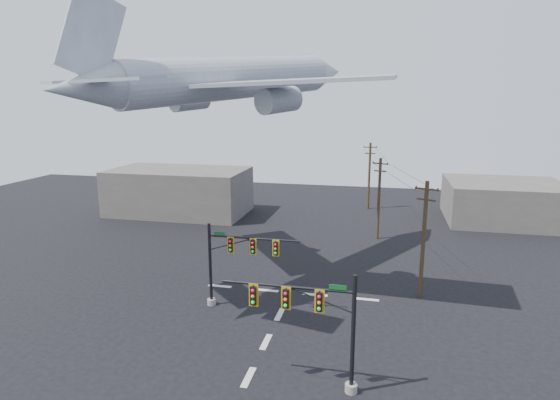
% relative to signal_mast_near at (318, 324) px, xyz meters
% --- Properties ---
extents(ground, '(120.00, 120.00, 0.00)m').
position_rel_signal_mast_near_xyz_m(ground, '(-3.91, 0.15, -3.79)').
color(ground, black).
rests_on(ground, ground).
extents(lane_markings, '(14.00, 21.20, 0.01)m').
position_rel_signal_mast_near_xyz_m(lane_markings, '(-3.91, 5.48, -3.78)').
color(lane_markings, silver).
rests_on(lane_markings, ground).
extents(signal_mast_near, '(7.39, 0.73, 6.63)m').
position_rel_signal_mast_near_xyz_m(signal_mast_near, '(0.00, 0.00, 0.00)').
color(signal_mast_near, gray).
rests_on(signal_mast_near, ground).
extents(signal_mast_far, '(7.06, 0.70, 6.38)m').
position_rel_signal_mast_near_xyz_m(signal_mast_far, '(-7.59, 8.58, -0.14)').
color(signal_mast_far, gray).
rests_on(signal_mast_far, ground).
extents(utility_pole_a, '(1.75, 0.83, 9.24)m').
position_rel_signal_mast_near_xyz_m(utility_pole_a, '(6.22, 13.77, 1.04)').
color(utility_pole_a, '#47341E').
rests_on(utility_pole_a, ground).
extents(utility_pole_b, '(1.71, 0.88, 9.03)m').
position_rel_signal_mast_near_xyz_m(utility_pole_b, '(2.61, 28.80, 0.93)').
color(utility_pole_b, '#47341E').
rests_on(utility_pole_b, ground).
extents(utility_pole_c, '(1.91, 0.32, 9.34)m').
position_rel_signal_mast_near_xyz_m(utility_pole_c, '(1.05, 43.19, 1.10)').
color(utility_pole_c, '#47341E').
rests_on(utility_pole_c, ground).
extents(power_lines, '(6.87, 29.42, 0.07)m').
position_rel_signal_mast_near_xyz_m(power_lines, '(3.16, 28.40, 4.70)').
color(power_lines, black).
extents(airliner, '(26.08, 28.50, 8.08)m').
position_rel_signal_mast_near_xyz_m(airliner, '(-9.30, 14.86, 13.01)').
color(airliner, '#A7ACB3').
extents(building_left, '(18.00, 10.00, 6.00)m').
position_rel_signal_mast_near_xyz_m(building_left, '(-23.91, 35.15, -0.79)').
color(building_left, '#615C55').
rests_on(building_left, ground).
extents(building_right, '(14.00, 12.00, 5.00)m').
position_rel_signal_mast_near_xyz_m(building_right, '(18.09, 40.15, -1.29)').
color(building_right, '#615C55').
rests_on(building_right, ground).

